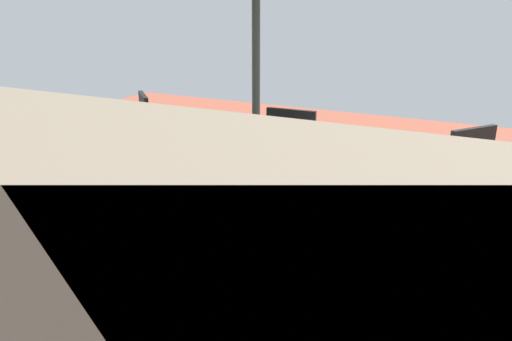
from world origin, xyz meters
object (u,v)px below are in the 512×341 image
Objects in this scene: chair_southeast at (161,135)px; laptop at (233,143)px; chair_north at (220,206)px; chair_south at (295,152)px; chair_southwest at (452,176)px; chair_northeast at (54,177)px; chair_northwest at (425,255)px; chair_west at (445,209)px; dining_table at (256,158)px; cup at (278,145)px.

laptop is (-1.22, 0.68, 0.24)m from chair_southeast.
chair_south is at bearing 85.28° from chair_north.
chair_southeast and chair_southwest have the same top height.
chair_northwest is (-2.82, 0.03, 0.00)m from chair_northeast.
chair_north is 1.00× the size of chair_west.
laptop is (0.21, -0.01, 0.09)m from dining_table.
dining_table is 2.33× the size of chair_northwest.
chair_north is at bearing 85.63° from chair_south.
chair_northeast is 2.82m from chair_northwest.
laptop is at bearing 106.32° from chair_north.
chair_north is at bearing 93.54° from dining_table.
dining_table is 1.42m from chair_west.
chair_northwest and chair_southwest have the same top height.
chair_west is 0.69m from chair_southwest.
chair_northwest is 1.78m from laptop.
laptop is (1.62, -0.03, 0.24)m from chair_west.
chair_south is (-0.04, -0.72, -0.15)m from dining_table.
cup is at bearing -156.40° from chair_southeast.
chair_north is 1.36m from chair_south.
chair_northwest and chair_west have the same top height.
laptop is 4.08× the size of cup.
chair_south is at bearing -3.00° from chair_northeast.
laptop is at bearing 66.25° from chair_south.
chair_southwest is (-1.35, -1.31, 0.00)m from chair_north.
chair_southeast is at bearing -25.82° from dining_table.
chair_northeast is 3.13m from chair_southwest.
chair_southwest is 2.48× the size of laptop.
dining_table is 2.33× the size of chair_southeast.
dining_table is 1.60m from chair_northeast.
chair_northeast is 1.43m from laptop.
chair_southwest is at bearing -154.13° from dining_table.
dining_table is at bearing -156.66° from laptop.
chair_west reaches higher than cup.
cup is (-1.57, -0.81, 0.24)m from chair_northeast.
chair_north is 1.88m from chair_southwest.
laptop is (1.59, 0.66, 0.24)m from chair_southwest.
cup is (-1.57, 0.59, 0.24)m from chair_southeast.
chair_north is at bearing -8.30° from chair_southwest.
chair_southeast is 2.81m from chair_southwest.
cup is (-0.10, 0.62, 0.24)m from chair_south.
dining_table is 1.58m from chair_northwest.
chair_southwest is at bearing 141.15° from chair_northwest.
chair_northeast is 2.92m from chair_west.
chair_north is at bearing -178.06° from chair_southeast.
chair_southeast is 1.40m from chair_northeast.
chair_southeast is 1.00× the size of chair_northwest.
chair_northwest is at bearing -47.82° from chair_northeast.
chair_southwest is at bearing -155.32° from cup.
dining_table is 23.53× the size of cup.
dining_table is at bearing -89.32° from chair_west.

